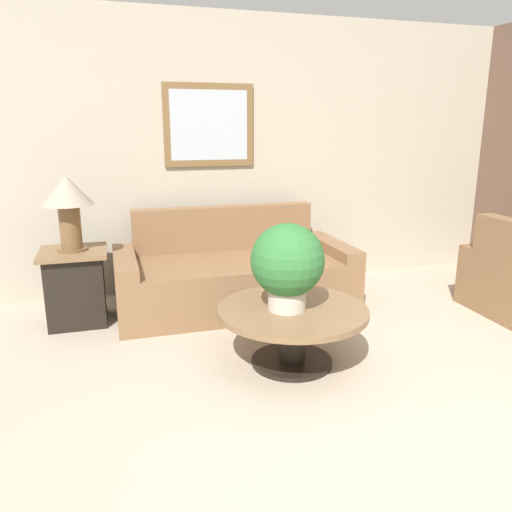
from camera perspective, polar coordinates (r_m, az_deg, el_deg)
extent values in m
plane|color=tan|center=(2.74, 24.48, -21.99)|extent=(20.00, 20.00, 0.00)
cube|color=#B2A893|center=(5.06, 1.57, 11.48)|extent=(6.97, 0.06, 2.60)
cube|color=brown|center=(4.85, -5.40, 14.65)|extent=(0.85, 0.03, 0.76)
cube|color=#B2BCC6|center=(4.84, -5.37, 14.65)|extent=(0.73, 0.01, 0.64)
cube|color=brown|center=(4.46, -2.42, -3.11)|extent=(1.70, 0.96, 0.44)
cube|color=brown|center=(4.73, -3.67, 3.24)|extent=(1.70, 0.16, 0.41)
cube|color=brown|center=(4.32, -14.59, -3.46)|extent=(0.18, 0.96, 0.54)
cube|color=brown|center=(4.75, 8.61, -1.52)|extent=(0.18, 0.96, 0.54)
cube|color=brown|center=(4.54, 26.73, 1.21)|extent=(0.18, 0.60, 0.41)
cube|color=brown|center=(5.18, 26.88, -1.62)|extent=(0.99, 0.21, 0.54)
cylinder|color=black|center=(3.50, 4.10, -11.89)|extent=(0.55, 0.55, 0.03)
cylinder|color=black|center=(3.42, 4.16, -9.16)|extent=(0.18, 0.18, 0.33)
cylinder|color=brown|center=(3.35, 4.22, -6.23)|extent=(1.01, 1.01, 0.04)
cube|color=black|center=(4.34, -19.85, -3.53)|extent=(0.44, 0.44, 0.58)
cube|color=brown|center=(4.26, -20.21, 0.39)|extent=(0.52, 0.52, 0.03)
cylinder|color=brown|center=(4.25, -20.24, 0.75)|extent=(0.23, 0.23, 0.02)
cylinder|color=brown|center=(4.22, -20.46, 3.17)|extent=(0.17, 0.17, 0.35)
cone|color=gray|center=(4.17, -20.81, 7.04)|extent=(0.40, 0.40, 0.23)
cylinder|color=beige|center=(3.29, 3.55, -4.82)|extent=(0.25, 0.25, 0.15)
sphere|color=#2D6B33|center=(3.22, 3.62, -0.49)|extent=(0.48, 0.48, 0.48)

